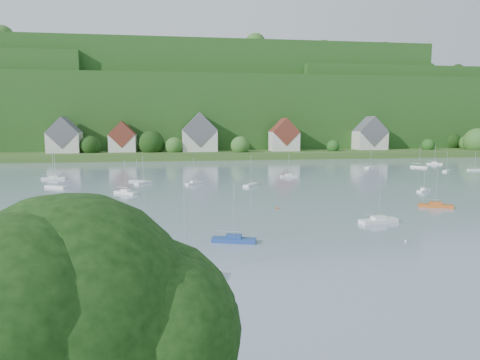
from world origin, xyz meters
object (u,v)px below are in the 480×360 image
object	(u,v)px
near_sailboat_1	(234,239)
near_sailboat_5	(436,205)
near_sailboat_2	(185,273)
near_sailboat_3	(379,220)

from	to	relation	value
near_sailboat_1	near_sailboat_5	distance (m)	46.22
near_sailboat_2	near_sailboat_3	world-z (taller)	near_sailboat_2
near_sailboat_2	near_sailboat_5	world-z (taller)	near_sailboat_2
near_sailboat_1	near_sailboat_2	distance (m)	14.72
near_sailboat_3	near_sailboat_5	size ratio (longest dim) A/B	1.06
near_sailboat_1	near_sailboat_2	bearing A→B (deg)	-100.62
near_sailboat_2	near_sailboat_5	bearing A→B (deg)	47.85
near_sailboat_1	near_sailboat_5	world-z (taller)	near_sailboat_5
near_sailboat_3	near_sailboat_5	bearing A→B (deg)	20.02
near_sailboat_1	near_sailboat_2	xyz separation A→B (m)	(-6.92, -12.98, 0.05)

